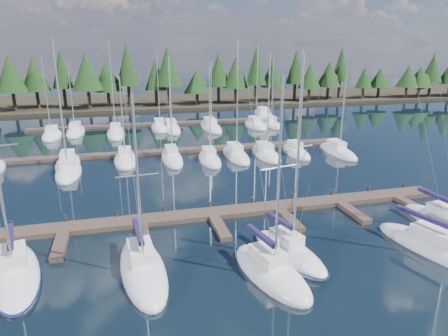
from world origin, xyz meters
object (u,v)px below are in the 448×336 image
object	(u,v)px
front_sailboat_5	(440,250)
front_sailboat_4	(289,252)
front_sailboat_1	(15,274)
front_sailboat_3	(271,272)
main_dock	(214,216)
motor_yacht_right	(263,120)
front_sailboat_2	(143,269)

from	to	relation	value
front_sailboat_5	front_sailboat_4	bearing A→B (deg)	166.71
front_sailboat_1	front_sailboat_5	distance (m)	28.70
front_sailboat_1	front_sailboat_3	xyz separation A→B (m)	(15.82, -3.85, -0.00)
front_sailboat_3	front_sailboat_5	distance (m)	12.56
main_dock	motor_yacht_right	xyz separation A→B (m)	(18.94, 40.19, 0.31)
front_sailboat_2	front_sailboat_4	bearing A→B (deg)	-2.28
front_sailboat_1	front_sailboat_4	xyz separation A→B (m)	(17.93, -1.83, 0.01)
main_dock	front_sailboat_2	distance (m)	9.47
front_sailboat_2	front_sailboat_3	xyz separation A→B (m)	(7.92, -2.42, 0.01)
front_sailboat_4	front_sailboat_1	bearing A→B (deg)	174.18
front_sailboat_2	front_sailboat_1	bearing A→B (deg)	169.75
front_sailboat_1	motor_yacht_right	bearing A→B (deg)	54.07
front_sailboat_1	front_sailboat_2	bearing A→B (deg)	-10.25
front_sailboat_3	motor_yacht_right	xyz separation A→B (m)	(17.36, 49.64, 0.23)
front_sailboat_5	front_sailboat_2	bearing A→B (deg)	172.03
front_sailboat_3	front_sailboat_4	xyz separation A→B (m)	(2.11, 2.02, 0.01)
main_dock	front_sailboat_2	bearing A→B (deg)	-132.06
main_dock	front_sailboat_5	size ratio (longest dim) A/B	2.85
main_dock	motor_yacht_right	bearing A→B (deg)	64.76
front_sailboat_3	front_sailboat_5	bearing A→B (deg)	-2.04
front_sailboat_4	motor_yacht_right	xyz separation A→B (m)	(15.25, 47.62, 0.21)
motor_yacht_right	front_sailboat_5	bearing A→B (deg)	-95.49
front_sailboat_1	front_sailboat_4	bearing A→B (deg)	-5.82
front_sailboat_4	front_sailboat_5	bearing A→B (deg)	-13.29
front_sailboat_4	front_sailboat_5	xyz separation A→B (m)	(10.44, -2.47, -0.01)
main_dock	front_sailboat_3	size ratio (longest dim) A/B	3.27
front_sailboat_1	front_sailboat_5	world-z (taller)	front_sailboat_1
motor_yacht_right	front_sailboat_4	bearing A→B (deg)	-107.76
main_dock	front_sailboat_4	xyz separation A→B (m)	(3.69, -7.43, 0.10)
front_sailboat_4	motor_yacht_right	size ratio (longest dim) A/B	1.47
front_sailboat_2	front_sailboat_3	world-z (taller)	front_sailboat_3
motor_yacht_right	front_sailboat_1	bearing A→B (deg)	-125.93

